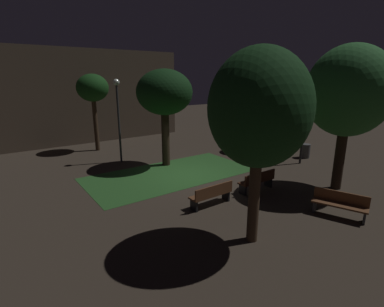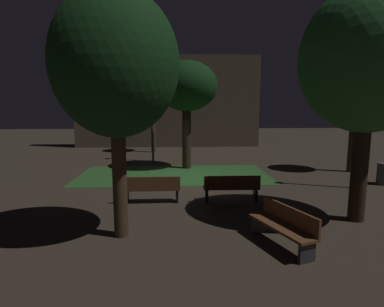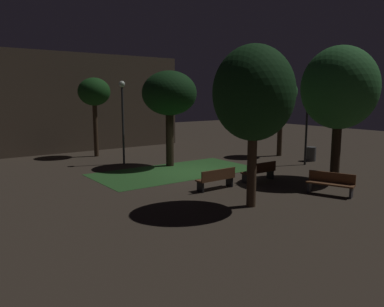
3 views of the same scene
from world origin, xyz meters
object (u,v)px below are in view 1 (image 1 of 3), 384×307
bench_front_right (212,194)px  bench_corner (258,180)px  tree_tall_center (93,89)px  tree_back_right (259,109)px  tree_lawn_side (277,90)px  lamp_post_plaza_east (305,107)px  trash_bin (305,151)px  tree_back_left (349,92)px  lamp_post_plaza_west (118,107)px  tree_right_canopy (164,93)px  bench_back_row (340,203)px

bench_front_right → bench_corner: same height
bench_front_right → tree_tall_center: 11.80m
tree_back_right → tree_lawn_side: (9.55, 6.95, 0.05)m
lamp_post_plaza_east → trash_bin: bearing=23.2°
tree_back_left → tree_lawn_side: (3.36, 6.23, -0.20)m
tree_back_right → tree_lawn_side: size_ratio=1.12×
tree_lawn_side → trash_bin: 4.35m
tree_back_left → lamp_post_plaza_west: 11.39m
lamp_post_plaza_west → tree_back_left: bearing=-57.2°
tree_tall_center → trash_bin: 13.94m
tree_right_canopy → tree_back_right: size_ratio=0.93×
bench_back_row → trash_bin: (5.87, 5.23, -0.05)m
bench_front_right → bench_corner: 2.56m
tree_tall_center → tree_right_canopy: tree_right_canopy is taller
bench_back_row → lamp_post_plaza_west: bearing=108.3°
tree_tall_center → lamp_post_plaza_east: size_ratio=1.06×
bench_corner → tree_tall_center: bearing=106.3°
tree_back_left → lamp_post_plaza_west: size_ratio=1.30×
bench_corner → trash_bin: bearing=16.7°
bench_front_right → trash_bin: bench_front_right is taller
lamp_post_plaza_west → tree_right_canopy: bearing=-48.8°
tree_back_right → tree_lawn_side: tree_back_right is taller
bench_front_right → tree_right_canopy: size_ratio=0.34×
bench_back_row → tree_back_right: size_ratio=0.33×
lamp_post_plaza_west → trash_bin: bearing=-31.2°
bench_back_row → tree_right_canopy: (-1.83, 8.92, 3.48)m
tree_tall_center → trash_bin: size_ratio=5.88×
bench_front_right → lamp_post_plaza_east: bearing=10.1°
lamp_post_plaza_west → tree_back_right: bearing=-90.2°
tree_back_left → lamp_post_plaza_east: size_ratio=1.30×
bench_back_row → tree_back_right: (-3.68, 0.74, 3.48)m
tree_lawn_side → lamp_post_plaza_east: (-1.31, -3.02, -0.82)m
lamp_post_plaza_west → trash_bin: size_ratio=5.52×
bench_back_row → trash_bin: bearing=41.7°
bench_front_right → bench_back_row: bearing=-46.4°
tree_tall_center → tree_back_left: tree_back_left is taller
tree_lawn_side → lamp_post_plaza_west: bearing=160.8°
bench_corner → tree_back_left: size_ratio=0.30×
bench_front_right → bench_back_row: size_ratio=0.97×
lamp_post_plaza_east → bench_corner: bearing=-165.1°
bench_corner → tree_tall_center: (-3.29, 11.23, 3.56)m
tree_lawn_side → lamp_post_plaza_east: tree_lawn_side is taller
tree_back_left → trash_bin: (3.36, 3.77, -3.79)m
bench_back_row → tree_lawn_side: size_ratio=0.37×
tree_right_canopy → tree_back_right: bearing=-102.8°
tree_tall_center → tree_back_left: 14.54m
tree_back_left → lamp_post_plaza_west: bearing=122.8°
lamp_post_plaza_west → trash_bin: lamp_post_plaza_west is taller
bench_corner → lamp_post_plaza_east: size_ratio=0.38×
tree_back_left → lamp_post_plaza_west: (-6.15, 9.53, -1.04)m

